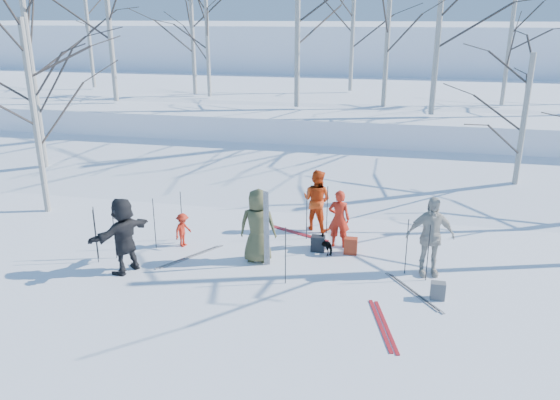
% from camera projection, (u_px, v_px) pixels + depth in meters
% --- Properties ---
extents(ground, '(120.00, 120.00, 0.00)m').
position_uv_depth(ground, '(266.00, 273.00, 12.62)').
color(ground, white).
rests_on(ground, ground).
extents(snow_ramp, '(70.00, 9.49, 4.12)m').
position_uv_depth(snow_ramp, '(313.00, 182.00, 19.05)').
color(snow_ramp, white).
rests_on(snow_ramp, ground).
extents(snow_plateau, '(70.00, 18.00, 2.20)m').
position_uv_depth(snow_plateau, '(343.00, 111.00, 28.03)').
color(snow_plateau, white).
rests_on(snow_plateau, ground).
extents(far_hill, '(90.00, 30.00, 6.00)m').
position_uv_depth(far_hill, '(369.00, 60.00, 47.15)').
color(far_hill, white).
rests_on(far_hill, ground).
extents(skier_olive_center, '(0.93, 0.65, 1.81)m').
position_uv_depth(skier_olive_center, '(258.00, 226.00, 13.00)').
color(skier_olive_center, '#46482B').
rests_on(skier_olive_center, ground).
extents(skier_red_north, '(0.56, 0.38, 1.52)m').
position_uv_depth(skier_red_north, '(339.00, 219.00, 13.86)').
color(skier_red_north, red).
rests_on(skier_red_north, ground).
extents(skier_redor_behind, '(1.00, 0.90, 1.71)m').
position_uv_depth(skier_redor_behind, '(317.00, 200.00, 14.97)').
color(skier_redor_behind, '#D73F10').
rests_on(skier_redor_behind, ground).
extents(skier_red_seated, '(0.48, 0.64, 0.89)m').
position_uv_depth(skier_red_seated, '(183.00, 230.00, 13.99)').
color(skier_red_seated, red).
rests_on(skier_red_seated, ground).
extents(skier_cream_east, '(1.17, 0.68, 1.88)m').
position_uv_depth(skier_cream_east, '(430.00, 236.00, 12.30)').
color(skier_cream_east, beige).
rests_on(skier_cream_east, ground).
extents(skier_grey_west, '(1.14, 1.74, 1.80)m').
position_uv_depth(skier_grey_west, '(124.00, 235.00, 12.46)').
color(skier_grey_west, black).
rests_on(skier_grey_west, ground).
extents(dog, '(0.57, 0.56, 0.46)m').
position_uv_depth(dog, '(327.00, 244.00, 13.64)').
color(dog, black).
rests_on(dog, ground).
extents(upright_ski_left, '(0.10, 0.16, 1.90)m').
position_uv_depth(upright_ski_left, '(265.00, 229.00, 12.69)').
color(upright_ski_left, silver).
rests_on(upright_ski_left, ground).
extents(upright_ski_right, '(0.09, 0.23, 1.89)m').
position_uv_depth(upright_ski_right, '(268.00, 229.00, 12.69)').
color(upright_ski_right, silver).
rests_on(upright_ski_right, ground).
extents(ski_pair_a, '(1.65, 2.05, 0.02)m').
position_uv_depth(ski_pair_a, '(300.00, 234.00, 14.89)').
color(ski_pair_a, maroon).
rests_on(ski_pair_a, ground).
extents(ski_pair_b, '(1.93, 2.08, 0.02)m').
position_uv_depth(ski_pair_b, '(190.00, 257.00, 13.48)').
color(ski_pair_b, silver).
rests_on(ski_pair_b, ground).
extents(ski_pair_c, '(1.12, 2.00, 0.02)m').
position_uv_depth(ski_pair_c, '(383.00, 325.00, 10.49)').
color(ski_pair_c, maroon).
rests_on(ski_pair_c, ground).
extents(ski_pair_d, '(1.98, 2.09, 0.02)m').
position_uv_depth(ski_pair_d, '(413.00, 292.00, 11.76)').
color(ski_pair_d, silver).
rests_on(ski_pair_d, ground).
extents(ski_pole_a, '(0.02, 0.02, 1.34)m').
position_uv_depth(ski_pole_a, '(114.00, 233.00, 13.22)').
color(ski_pole_a, black).
rests_on(ski_pole_a, ground).
extents(ski_pole_b, '(0.02, 0.02, 1.34)m').
position_uv_depth(ski_pole_b, '(182.00, 216.00, 14.31)').
color(ski_pole_b, black).
rests_on(ski_pole_b, ground).
extents(ski_pole_c, '(0.02, 0.02, 1.34)m').
position_uv_depth(ski_pole_c, '(307.00, 215.00, 14.37)').
color(ski_pole_c, black).
rests_on(ski_pole_c, ground).
extents(ski_pole_d, '(0.02, 0.02, 1.34)m').
position_uv_depth(ski_pole_d, '(96.00, 233.00, 13.21)').
color(ski_pole_d, black).
rests_on(ski_pole_d, ground).
extents(ski_pole_e, '(0.02, 0.02, 1.34)m').
position_uv_depth(ski_pole_e, '(96.00, 236.00, 12.99)').
color(ski_pole_e, black).
rests_on(ski_pole_e, ground).
extents(ski_pole_f, '(0.02, 0.02, 1.34)m').
position_uv_depth(ski_pole_f, '(154.00, 224.00, 13.78)').
color(ski_pole_f, black).
rests_on(ski_pole_f, ground).
extents(ski_pole_g, '(0.02, 0.02, 1.34)m').
position_uv_depth(ski_pole_g, '(327.00, 210.00, 14.75)').
color(ski_pole_g, black).
rests_on(ski_pole_g, ground).
extents(ski_pole_h, '(0.02, 0.02, 1.34)m').
position_uv_depth(ski_pole_h, '(428.00, 253.00, 12.08)').
color(ski_pole_h, black).
rests_on(ski_pole_h, ground).
extents(ski_pole_i, '(0.02, 0.02, 1.34)m').
position_uv_depth(ski_pole_i, '(285.00, 256.00, 11.95)').
color(ski_pole_i, black).
rests_on(ski_pole_i, ground).
extents(ski_pole_j, '(0.02, 0.02, 1.34)m').
position_uv_depth(ski_pole_j, '(407.00, 247.00, 12.41)').
color(ski_pole_j, black).
rests_on(ski_pole_j, ground).
extents(backpack_red, '(0.32, 0.22, 0.42)m').
position_uv_depth(backpack_red, '(351.00, 246.00, 13.60)').
color(backpack_red, '#992E17').
rests_on(backpack_red, ground).
extents(backpack_grey, '(0.30, 0.20, 0.38)m').
position_uv_depth(backpack_grey, '(438.00, 291.00, 11.44)').
color(backpack_grey, '#515458').
rests_on(backpack_grey, ground).
extents(backpack_dark, '(0.34, 0.24, 0.40)m').
position_uv_depth(backpack_dark, '(318.00, 244.00, 13.77)').
color(backpack_dark, black).
rests_on(backpack_dark, ground).
extents(birch_plateau_a, '(4.75, 4.75, 5.93)m').
position_uv_depth(birch_plateau_a, '(388.00, 29.00, 20.99)').
color(birch_plateau_a, silver).
rests_on(birch_plateau_a, snow_plateau).
extents(birch_plateau_b, '(5.34, 5.34, 6.77)m').
position_uv_depth(birch_plateau_b, '(440.00, 18.00, 19.02)').
color(birch_plateau_b, silver).
rests_on(birch_plateau_b, snow_plateau).
extents(birch_plateau_c, '(4.31, 4.31, 5.30)m').
position_uv_depth(birch_plateau_c, '(192.00, 34.00, 24.40)').
color(birch_plateau_c, silver).
rests_on(birch_plateau_c, snow_plateau).
extents(birch_plateau_d, '(4.59, 4.59, 5.70)m').
position_uv_depth(birch_plateau_d, '(353.00, 29.00, 25.51)').
color(birch_plateau_d, silver).
rests_on(birch_plateau_d, snow_plateau).
extents(birch_plateau_e, '(3.64, 3.64, 4.35)m').
position_uv_depth(birch_plateau_e, '(208.00, 46.00, 23.81)').
color(birch_plateau_e, silver).
rests_on(birch_plateau_e, snow_plateau).
extents(birch_plateau_f, '(5.35, 5.35, 6.78)m').
position_uv_depth(birch_plateau_f, '(298.00, 17.00, 20.72)').
color(birch_plateau_f, silver).
rests_on(birch_plateau_f, snow_plateau).
extents(birch_plateau_h, '(4.30, 4.30, 5.28)m').
position_uv_depth(birch_plateau_h, '(89.00, 33.00, 26.75)').
color(birch_plateau_h, silver).
rests_on(birch_plateau_h, snow_plateau).
extents(birch_plateau_j, '(3.58, 3.58, 4.26)m').
position_uv_depth(birch_plateau_j, '(509.00, 51.00, 21.48)').
color(birch_plateau_j, silver).
rests_on(birch_plateau_j, snow_plateau).
extents(birch_plateau_k, '(5.61, 5.61, 7.15)m').
position_uv_depth(birch_plateau_k, '(108.00, 12.00, 22.09)').
color(birch_plateau_k, silver).
rests_on(birch_plateau_k, snow_plateau).
extents(birch_edge_a, '(4.54, 4.54, 5.63)m').
position_uv_depth(birch_edge_a, '(35.00, 119.00, 15.75)').
color(birch_edge_a, silver).
rests_on(birch_edge_a, ground).
extents(birch_edge_d, '(5.27, 5.27, 6.67)m').
position_uv_depth(birch_edge_d, '(35.00, 87.00, 18.77)').
color(birch_edge_d, silver).
rests_on(birch_edge_d, ground).
extents(birch_edge_e, '(3.86, 3.86, 4.65)m').
position_uv_depth(birch_edge_e, '(522.00, 132.00, 16.50)').
color(birch_edge_e, silver).
rests_on(birch_edge_e, ground).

